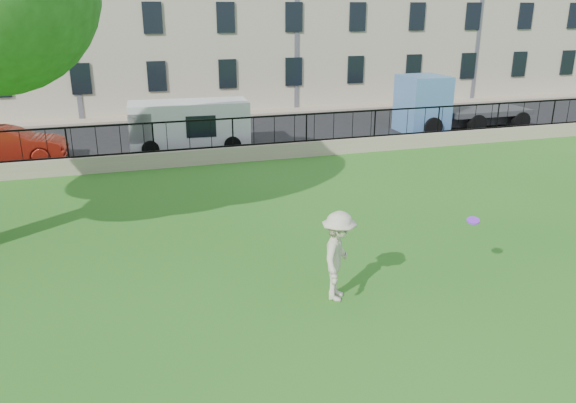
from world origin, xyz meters
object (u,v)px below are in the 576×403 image
object	(u,v)px
man	(338,256)
white_van	(190,126)
blue_truck	(462,102)
frisbee	(473,221)
red_sedan	(8,145)

from	to	relation	value
man	white_van	world-z (taller)	white_van
white_van	blue_truck	world-z (taller)	blue_truck
frisbee	blue_truck	distance (m)	17.02
red_sedan	blue_truck	distance (m)	20.33
frisbee	blue_truck	bearing A→B (deg)	57.23
red_sedan	frisbee	bearing A→B (deg)	-138.80
frisbee	blue_truck	xyz separation A→B (m)	(9.21, 14.31, -0.10)
frisbee	blue_truck	world-z (taller)	blue_truck
frisbee	red_sedan	distance (m)	17.81
blue_truck	white_van	bearing A→B (deg)	-178.40
man	blue_truck	bearing A→B (deg)	-7.90
frisbee	white_van	xyz separation A→B (m)	(-4.13, 13.91, -0.42)
frisbee	red_sedan	xyz separation A→B (m)	(-11.10, 13.91, -0.75)
blue_truck	red_sedan	bearing A→B (deg)	-178.98
frisbee	white_van	world-z (taller)	white_van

